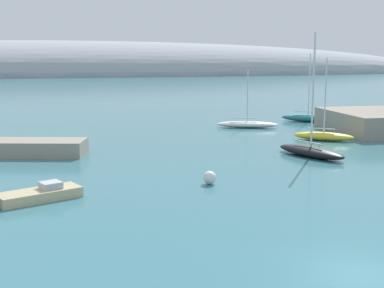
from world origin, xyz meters
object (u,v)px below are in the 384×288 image
Objects in this scene: motorboat_sand_alongside_breakwater at (40,194)px; sailboat_teal_near_shore at (308,118)px; sailboat_white_mid_mooring at (247,124)px; mooring_buoy_white at (210,178)px; sailboat_black_end_of_line at (311,150)px; sailboat_yellow_outer_mooring at (324,136)px.

sailboat_teal_near_shore is at bearing 19.21° from motorboat_sand_alongside_breakwater.
sailboat_white_mid_mooring is at bearing 25.87° from motorboat_sand_alongside_breakwater.
sailboat_teal_near_shore reaches higher than motorboat_sand_alongside_breakwater.
motorboat_sand_alongside_breakwater is 11.00m from mooring_buoy_white.
sailboat_yellow_outer_mooring is at bearing 123.31° from sailboat_black_end_of_line.
sailboat_white_mid_mooring reaches higher than mooring_buoy_white.
mooring_buoy_white is (-15.58, -15.21, -0.04)m from sailboat_yellow_outer_mooring.
sailboat_black_end_of_line is 13.12m from mooring_buoy_white.
motorboat_sand_alongside_breakwater is (-26.46, -16.87, -0.14)m from sailboat_yellow_outer_mooring.
motorboat_sand_alongside_breakwater is 5.90× the size of mooring_buoy_white.
mooring_buoy_white is at bearing -101.96° from sailboat_yellow_outer_mooring.
sailboat_teal_near_shore is 35.74m from mooring_buoy_white.
sailboat_yellow_outer_mooring is 31.38m from motorboat_sand_alongside_breakwater.
sailboat_yellow_outer_mooring is 21.78m from mooring_buoy_white.
mooring_buoy_white is at bearing -91.55° from sailboat_teal_near_shore.
sailboat_black_end_of_line is 11.64× the size of mooring_buoy_white.
sailboat_teal_near_shore is at bearing 132.24° from sailboat_black_end_of_line.
sailboat_white_mid_mooring is 34.94m from motorboat_sand_alongside_breakwater.
motorboat_sand_alongside_breakwater reaches higher than mooring_buoy_white.
motorboat_sand_alongside_breakwater is at bearing -113.75° from sailboat_yellow_outer_mooring.
motorboat_sand_alongside_breakwater is at bearing -109.90° from sailboat_white_mid_mooring.
sailboat_black_end_of_line is at bearing -2.61° from motorboat_sand_alongside_breakwater.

